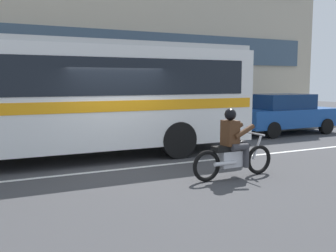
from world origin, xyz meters
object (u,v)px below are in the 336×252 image
Objects in this scene: motorcycle_with_rider at (234,149)px; fire_hydrant at (192,121)px; transit_bus at (59,92)px; parked_sedan_curbside at (285,113)px.

motorcycle_with_rider is 7.36m from fire_hydrant.
motorcycle_with_rider is at bearing -49.61° from transit_bus.
motorcycle_with_rider reaches higher than fire_hydrant.
fire_hydrant is at bearing 28.22° from transit_bus.
transit_bus is 2.42× the size of parked_sedan_curbside.
transit_bus is at bearing -171.50° from parked_sedan_curbside.
transit_bus is 4.97m from motorcycle_with_rider.
parked_sedan_curbside is at bearing -27.37° from fire_hydrant.
parked_sedan_curbside is 3.86m from fire_hydrant.
motorcycle_with_rider is at bearing -111.99° from fire_hydrant.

